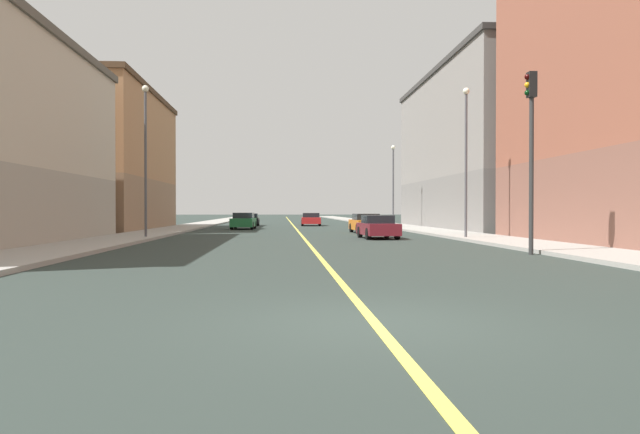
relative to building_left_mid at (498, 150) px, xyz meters
name	(u,v)px	position (x,y,z in m)	size (l,w,h in m)	color
ground_plane	(374,323)	(-17.07, -40.12, -6.65)	(400.00, 400.00, 0.00)	#2A342F
sidewalk_left	(392,225)	(-7.40, 8.88, -6.58)	(3.41, 168.00, 0.15)	#9E9B93
sidewalk_right	(194,226)	(-26.74, 8.88, -6.58)	(3.41, 168.00, 0.15)	#9E9B93
lane_center_stripe	(294,226)	(-17.07, 8.88, -6.64)	(0.16, 154.00, 0.01)	#E5D14C
building_left_mid	(498,150)	(0.00, 0.00, 0.00)	(11.70, 25.27, 13.29)	slate
building_right_midblock	(82,160)	(-34.14, -0.58, -1.09)	(11.70, 19.02, 11.10)	#8F6B4F
traffic_light_left_near	(531,138)	(-9.52, -28.10, -2.50)	(0.40, 0.32, 6.47)	#2D2D2D
street_lamp_left_near	(466,148)	(-8.51, -17.71, -1.75)	(0.36, 0.36, 7.95)	#4C4C51
street_lamp_right_near	(146,147)	(-25.63, -16.22, -1.64)	(0.36, 0.36, 8.15)	#4C4C51
street_lamp_left_far	(393,177)	(-8.51, 2.42, -2.19)	(0.36, 0.36, 7.12)	#4C4C51
car_green	(244,221)	(-21.45, 0.57, -5.98)	(2.00, 4.32, 1.37)	#1E6B38
car_orange	(366,223)	(-12.45, -8.03, -5.99)	(1.99, 4.28, 1.33)	orange
car_red	(311,219)	(-15.28, 10.96, -6.02)	(2.11, 4.61, 1.29)	red
car_maroon	(378,227)	(-12.98, -16.13, -6.01)	(1.94, 4.02, 1.30)	maroon
car_black	(250,220)	(-21.50, 11.15, -6.03)	(1.92, 4.01, 1.24)	black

